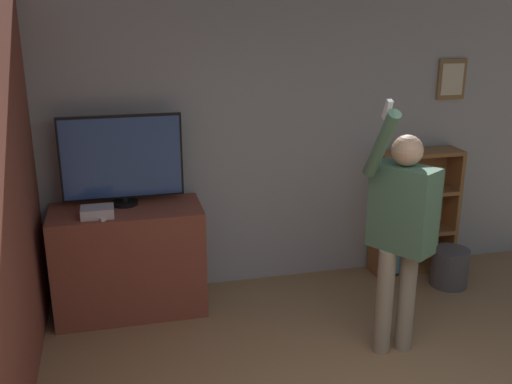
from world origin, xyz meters
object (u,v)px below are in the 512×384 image
Objects in this scene: game_console at (97,212)px; person at (402,225)px; waste_bin at (450,267)px; bookshelf at (406,215)px; television at (122,160)px.

game_console is 0.13× the size of person.
waste_bin is (3.15, -0.09, -0.79)m from game_console.
person is (2.15, -0.97, 0.06)m from game_console.
game_console is 2.36m from person.
waste_bin is at bearing 99.00° from person.
person is 5.49× the size of waste_bin.
television is at bearing -178.35° from bookshelf.
game_console reaches higher than waste_bin.
person reaches higher than waste_bin.
television is 0.49m from game_console.
bookshelf is (2.88, 0.33, -0.39)m from game_console.
game_console is at bearing -173.55° from bookshelf.
person reaches higher than bookshelf.
television is 3.16m from waste_bin.
person is at bearing -138.58° from waste_bin.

